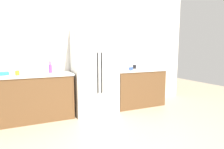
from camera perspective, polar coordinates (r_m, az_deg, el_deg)
ground_plane at (r=2.88m, az=3.62°, el=-20.87°), size 11.19×11.19×0.00m
kitchen_back_panel at (r=4.34m, az=-8.05°, el=9.15°), size 5.60×0.10×3.00m
counter_left at (r=3.91m, az=-23.91°, el=-6.54°), size 1.54×0.66×0.92m
counter_right at (r=4.56m, az=8.09°, el=-4.04°), size 1.29×0.66×0.92m
refrigerator at (r=3.97m, az=-5.66°, el=1.05°), size 0.92×0.73×1.85m
toaster at (r=4.64m, az=11.41°, el=2.97°), size 0.27×0.17×0.19m
bottle_a at (r=3.90m, az=-19.17°, el=1.89°), size 0.07×0.07×0.24m
cup_a at (r=4.18m, az=6.08°, el=1.86°), size 0.09×0.09×0.08m
cup_b at (r=3.97m, az=-26.02°, el=0.99°), size 0.08×0.08×0.10m
cup_c at (r=4.59m, az=7.22°, el=2.47°), size 0.09×0.09×0.10m
cup_d at (r=3.74m, az=-28.07°, el=0.46°), size 0.07×0.07×0.09m
bowl_a at (r=3.90m, az=-31.53°, el=0.28°), size 0.20×0.20×0.06m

